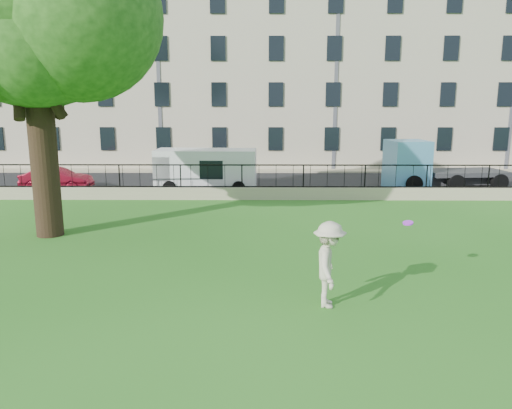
{
  "coord_description": "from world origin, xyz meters",
  "views": [
    {
      "loc": [
        0.9,
        -12.08,
        4.71
      ],
      "look_at": [
        0.76,
        3.5,
        1.5
      ],
      "focal_mm": 35.0,
      "sensor_mm": 36.0,
      "label": 1
    }
  ],
  "objects_px": {
    "white_van": "(206,170)",
    "blue_truck": "(444,164)",
    "tree": "(28,2)",
    "man": "(329,264)",
    "red_sedan": "(57,179)",
    "frisbee": "(408,223)"
  },
  "relations": [
    {
      "from": "man",
      "to": "white_van",
      "type": "height_order",
      "value": "white_van"
    },
    {
      "from": "tree",
      "to": "blue_truck",
      "type": "relative_size",
      "value": 1.84
    },
    {
      "from": "frisbee",
      "to": "blue_truck",
      "type": "bearing_deg",
      "value": 67.02
    },
    {
      "from": "red_sedan",
      "to": "white_van",
      "type": "xyz_separation_m",
      "value": [
        8.13,
        -0.11,
        0.5
      ]
    },
    {
      "from": "tree",
      "to": "white_van",
      "type": "distance_m",
      "value": 12.35
    },
    {
      "from": "man",
      "to": "white_van",
      "type": "distance_m",
      "value": 16.08
    },
    {
      "from": "white_van",
      "to": "man",
      "type": "bearing_deg",
      "value": -72.17
    },
    {
      "from": "red_sedan",
      "to": "white_van",
      "type": "height_order",
      "value": "white_van"
    },
    {
      "from": "man",
      "to": "red_sedan",
      "type": "distance_m",
      "value": 20.03
    },
    {
      "from": "tree",
      "to": "frisbee",
      "type": "distance_m",
      "value": 13.98
    },
    {
      "from": "man",
      "to": "red_sedan",
      "type": "relative_size",
      "value": 0.55
    },
    {
      "from": "white_van",
      "to": "blue_truck",
      "type": "distance_m",
      "value": 13.1
    },
    {
      "from": "tree",
      "to": "blue_truck",
      "type": "height_order",
      "value": "tree"
    },
    {
      "from": "tree",
      "to": "blue_truck",
      "type": "distance_m",
      "value": 21.56
    },
    {
      "from": "tree",
      "to": "white_van",
      "type": "bearing_deg",
      "value": 62.25
    },
    {
      "from": "tree",
      "to": "man",
      "type": "height_order",
      "value": "tree"
    },
    {
      "from": "tree",
      "to": "red_sedan",
      "type": "relative_size",
      "value": 3.15
    },
    {
      "from": "tree",
      "to": "man",
      "type": "distance_m",
      "value": 13.21
    },
    {
      "from": "red_sedan",
      "to": "man",
      "type": "bearing_deg",
      "value": -139.5
    },
    {
      "from": "tree",
      "to": "man",
      "type": "bearing_deg",
      "value": -34.26
    },
    {
      "from": "red_sedan",
      "to": "blue_truck",
      "type": "xyz_separation_m",
      "value": [
        21.2,
        0.89,
        0.72
      ]
    },
    {
      "from": "frisbee",
      "to": "red_sedan",
      "type": "bearing_deg",
      "value": 136.43
    }
  ]
}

